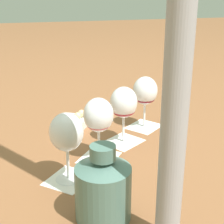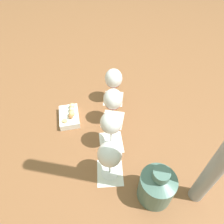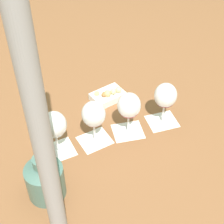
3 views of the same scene
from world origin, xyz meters
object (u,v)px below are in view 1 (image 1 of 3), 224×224
(wine_glass_0, at_px, (66,135))
(wine_glass_3, at_px, (145,93))
(wine_glass_1, at_px, (98,118))
(ceramic_vase, at_px, (103,187))
(snack_dish, at_px, (72,123))
(wine_glass_2, at_px, (124,105))

(wine_glass_0, height_order, wine_glass_3, same)
(wine_glass_1, xyz_separation_m, ceramic_vase, (-0.05, -0.26, -0.05))
(wine_glass_0, xyz_separation_m, wine_glass_1, (0.10, 0.09, -0.00))
(ceramic_vase, bearing_deg, wine_glass_3, 59.68)
(wine_glass_1, distance_m, wine_glass_3, 0.27)
(wine_glass_0, xyz_separation_m, snack_dish, (0.06, 0.33, -0.10))
(wine_glass_1, xyz_separation_m, wine_glass_2, (0.10, 0.08, 0.00))
(snack_dish, bearing_deg, wine_glass_2, -47.62)
(wine_glass_0, bearing_deg, wine_glass_2, 41.47)
(wine_glass_0, bearing_deg, wine_glass_3, 41.86)
(wine_glass_3, distance_m, ceramic_vase, 0.51)
(ceramic_vase, bearing_deg, wine_glass_0, 106.19)
(ceramic_vase, bearing_deg, wine_glass_1, 78.43)
(wine_glass_1, distance_m, snack_dish, 0.26)
(wine_glass_0, xyz_separation_m, wine_glass_3, (0.31, 0.28, -0.00))
(wine_glass_3, bearing_deg, wine_glass_2, -137.41)
(wine_glass_0, relative_size, snack_dish, 1.11)
(ceramic_vase, xyz_separation_m, snack_dish, (0.02, 0.49, -0.05))
(wine_glass_2, relative_size, wine_glass_3, 1.00)
(wine_glass_3, bearing_deg, snack_dish, 168.02)
(wine_glass_2, xyz_separation_m, ceramic_vase, (-0.15, -0.34, -0.05))
(wine_glass_1, relative_size, wine_glass_2, 1.00)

